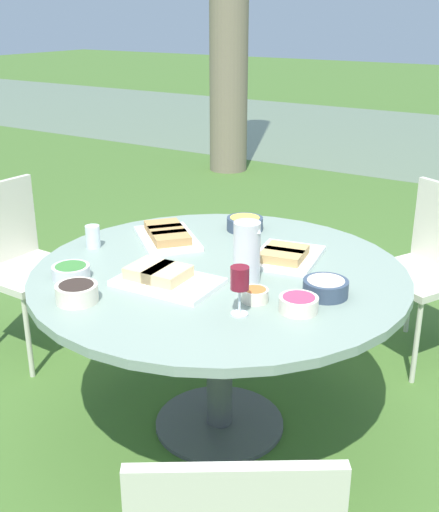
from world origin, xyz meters
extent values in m
plane|color=#446B2B|center=(0.00, 0.00, 0.00)|extent=(40.00, 40.00, 0.00)
cylinder|color=#4C4C51|center=(0.00, 0.00, 0.01)|extent=(0.56, 0.56, 0.02)
cylinder|color=#4C4C51|center=(0.00, 0.00, 0.36)|extent=(0.11, 0.11, 0.68)
cylinder|color=gray|center=(0.00, 0.00, 0.72)|extent=(1.50, 1.50, 0.03)
cube|color=beige|center=(0.51, 1.05, 0.45)|extent=(0.58, 0.57, 0.04)
cylinder|color=beige|center=(0.26, 0.97, 0.22)|extent=(0.03, 0.03, 0.43)
cylinder|color=beige|center=(0.61, 0.80, 0.22)|extent=(0.03, 0.03, 0.43)
cylinder|color=beige|center=(0.42, 1.30, 0.22)|extent=(0.03, 0.03, 0.43)
cube|color=beige|center=(-1.18, 0.03, 0.45)|extent=(0.43, 0.45, 0.04)
cylinder|color=beige|center=(-1.00, -0.17, 0.22)|extent=(0.03, 0.03, 0.43)
cylinder|color=beige|center=(-0.98, 0.22, 0.22)|extent=(0.03, 0.03, 0.43)
cylinder|color=beige|center=(-1.35, 0.23, 0.22)|extent=(0.03, 0.03, 0.43)
cylinder|color=silver|center=(0.15, -0.04, 0.85)|extent=(0.10, 0.10, 0.24)
cone|color=silver|center=(0.19, -0.04, 0.95)|extent=(0.03, 0.03, 0.03)
cylinder|color=silver|center=(0.27, -0.30, 0.74)|extent=(0.06, 0.06, 0.01)
cylinder|color=silver|center=(0.27, -0.30, 0.78)|extent=(0.01, 0.01, 0.09)
cylinder|color=maroon|center=(0.27, -0.30, 0.87)|extent=(0.06, 0.06, 0.08)
cube|color=white|center=(-0.09, -0.23, 0.74)|extent=(0.39, 0.27, 0.02)
cube|color=#E0C184|center=(-0.17, -0.23, 0.78)|extent=(0.14, 0.17, 0.04)
cube|color=#E0C184|center=(-0.09, -0.23, 0.78)|extent=(0.14, 0.17, 0.04)
cube|color=white|center=(0.17, 0.25, 0.74)|extent=(0.31, 0.37, 0.02)
cube|color=tan|center=(0.18, 0.18, 0.77)|extent=(0.18, 0.14, 0.04)
cube|color=tan|center=(0.17, 0.25, 0.77)|extent=(0.18, 0.14, 0.04)
cube|color=white|center=(-0.38, 0.17, 0.74)|extent=(0.43, 0.42, 0.02)
cube|color=#B2844C|center=(-0.45, 0.22, 0.77)|extent=(0.20, 0.20, 0.04)
cube|color=#B2844C|center=(-0.38, 0.17, 0.77)|extent=(0.20, 0.20, 0.04)
cube|color=#B2844C|center=(-0.32, 0.11, 0.77)|extent=(0.20, 0.20, 0.04)
cylinder|color=#334256|center=(-0.17, 0.48, 0.76)|extent=(0.17, 0.17, 0.06)
cylinder|color=#E0C147|center=(-0.17, 0.48, 0.78)|extent=(0.14, 0.14, 0.03)
cylinder|color=silver|center=(-0.44, -0.38, 0.76)|extent=(0.15, 0.15, 0.05)
cylinder|color=#387533|center=(-0.44, -0.38, 0.77)|extent=(0.12, 0.12, 0.02)
cylinder|color=beige|center=(-0.27, -0.52, 0.77)|extent=(0.15, 0.15, 0.06)
cylinder|color=#2D231E|center=(-0.27, -0.52, 0.79)|extent=(0.12, 0.12, 0.03)
cylinder|color=beige|center=(0.43, -0.17, 0.76)|extent=(0.14, 0.14, 0.05)
cylinder|color=#D6385B|center=(0.43, -0.17, 0.78)|extent=(0.11, 0.11, 0.02)
cylinder|color=#334256|center=(0.45, 0.00, 0.76)|extent=(0.16, 0.16, 0.06)
cylinder|color=silver|center=(0.45, 0.00, 0.78)|extent=(0.13, 0.13, 0.03)
cylinder|color=beige|center=(0.26, -0.18, 0.76)|extent=(0.10, 0.10, 0.05)
cylinder|color=#CC662D|center=(0.26, -0.18, 0.77)|extent=(0.08, 0.08, 0.02)
cylinder|color=silver|center=(-0.60, -0.08, 0.78)|extent=(0.06, 0.06, 0.10)
camera|label=1|loc=(1.27, -1.99, 1.71)|focal=45.00mm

